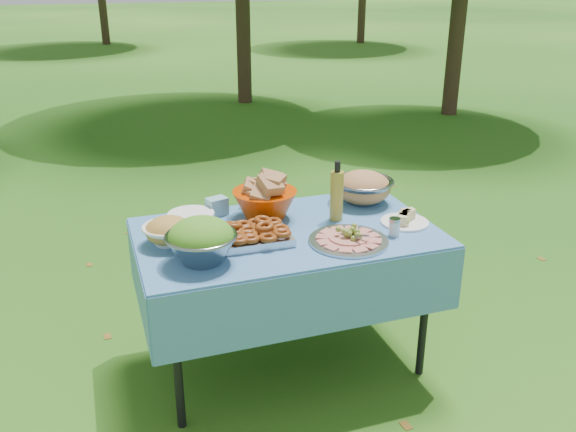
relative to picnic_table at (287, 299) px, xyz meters
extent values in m
plane|color=#0A390A|center=(0.00, 0.00, -0.38)|extent=(80.00, 80.00, 0.00)
cube|color=#84C4FF|center=(0.00, 0.00, 0.00)|extent=(1.46, 0.86, 0.76)
cylinder|color=white|center=(-0.43, 0.25, 0.41)|extent=(0.31, 0.31, 0.06)
cube|color=#85C1D3|center=(-0.28, 0.33, 0.43)|extent=(0.12, 0.10, 0.09)
cylinder|color=pink|center=(-0.09, 0.39, 0.45)|extent=(0.07, 0.07, 0.15)
cube|color=silver|center=(-0.18, -0.07, 0.42)|extent=(0.33, 0.24, 0.08)
cylinder|color=#B2B3B9|center=(0.23, -0.22, 0.42)|extent=(0.49, 0.49, 0.09)
cylinder|color=#AD9C33|center=(0.29, 0.07, 0.54)|extent=(0.07, 0.07, 0.31)
cylinder|color=white|center=(0.60, -0.10, 0.41)|extent=(0.27, 0.27, 0.07)
cylinder|color=white|center=(0.48, -0.21, 0.42)|extent=(0.07, 0.07, 0.09)
camera|label=1|loc=(-0.88, -2.60, 1.57)|focal=38.00mm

